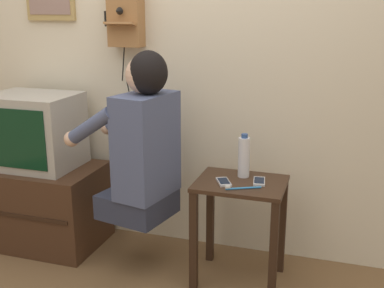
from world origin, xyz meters
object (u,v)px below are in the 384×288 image
(cell_phone_held, at_px, (224,182))
(toothbrush, at_px, (241,188))
(television, at_px, (34,131))
(person, at_px, (142,142))
(cell_phone_spare, at_px, (259,181))
(water_bottle, at_px, (244,157))
(wall_phone_antique, at_px, (125,15))

(cell_phone_held, xyz_separation_m, toothbrush, (0.11, -0.06, 0.00))
(television, bearing_deg, person, -9.66)
(person, bearing_deg, toothbrush, -83.60)
(person, xyz_separation_m, television, (-0.79, 0.13, -0.03))
(cell_phone_spare, distance_m, toothbrush, 0.15)
(person, height_order, water_bottle, person)
(person, relative_size, cell_phone_held, 6.80)
(person, relative_size, cell_phone_spare, 7.10)
(cell_phone_held, distance_m, cell_phone_spare, 0.19)
(person, distance_m, water_bottle, 0.56)
(person, height_order, toothbrush, person)
(person, relative_size, television, 1.76)
(toothbrush, bearing_deg, wall_phone_antique, 35.98)
(television, xyz_separation_m, water_bottle, (1.33, 0.00, -0.04))
(television, xyz_separation_m, wall_phone_antique, (0.54, 0.23, 0.69))
(person, distance_m, toothbrush, 0.60)
(person, relative_size, wall_phone_antique, 1.20)
(wall_phone_antique, height_order, toothbrush, wall_phone_antique)
(person, height_order, cell_phone_held, person)
(wall_phone_antique, height_order, cell_phone_spare, wall_phone_antique)
(wall_phone_antique, bearing_deg, water_bottle, -16.03)
(person, xyz_separation_m, toothbrush, (0.57, -0.06, -0.18))
(cell_phone_held, xyz_separation_m, water_bottle, (0.08, 0.13, 0.11))
(person, relative_size, toothbrush, 5.40)
(television, xyz_separation_m, cell_phone_held, (1.25, -0.13, -0.15))
(cell_phone_held, relative_size, cell_phone_spare, 1.04)
(person, bearing_deg, cell_phone_held, -77.15)
(cell_phone_held, distance_m, water_bottle, 0.19)
(wall_phone_antique, height_order, water_bottle, wall_phone_antique)
(wall_phone_antique, bearing_deg, person, -56.06)
(person, height_order, wall_phone_antique, wall_phone_antique)
(wall_phone_antique, xyz_separation_m, water_bottle, (0.78, -0.23, -0.74))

